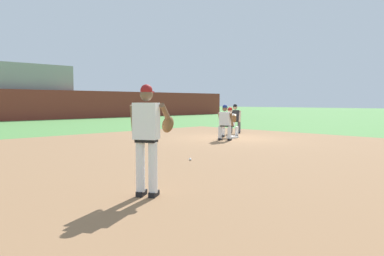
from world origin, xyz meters
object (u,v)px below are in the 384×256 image
Objects in this scene: first_base_bag at (232,137)px; first_baseman at (230,121)px; pitcher at (148,133)px; baserunner at (225,121)px; umpire at (235,117)px; baseball at (190,159)px.

first_baseman is at bearing 55.80° from first_base_bag.
pitcher is 9.21m from baserunner.
baseball is at bearing -148.79° from umpire.
baserunner is at bearing -157.57° from first_base_bag.
first_baseman is 1.37m from baserunner.
first_baseman is at bearing 30.55° from baseball.
pitcher is at bearing -147.77° from first_baseman.
baserunner is (4.64, 2.74, 0.76)m from baseball.
baseball is at bearing -149.45° from first_baseman.
baseball is at bearing -149.38° from baserunner.
baseball is 3.96m from pitcher.
pitcher is 10.58m from first_baseman.
first_base_bag is 6.45m from baseball.
baseball is 0.05× the size of umpire.
baserunner is 1.00× the size of umpire.
umpire is at bearing 31.21° from baseball.
first_baseman is at bearing 32.23° from pitcher.
pitcher is at bearing -147.59° from umpire.
pitcher reaches higher than first_base_bag.
baserunner is at bearing 32.52° from pitcher.
first_base_bag is at bearing -124.20° from first_baseman.
baserunner is at bearing -147.87° from umpire.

